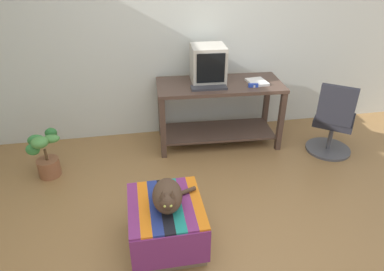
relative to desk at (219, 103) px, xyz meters
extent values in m
plane|color=olive|center=(-0.39, -1.60, -0.53)|extent=(14.00, 14.00, 0.00)
cube|color=silver|center=(-0.39, 0.45, 0.77)|extent=(8.00, 0.10, 2.60)
cube|color=#4C382D|center=(-0.70, -0.23, -0.16)|extent=(0.06, 0.06, 0.74)
cube|color=#4C382D|center=(0.67, -0.31, -0.16)|extent=(0.06, 0.06, 0.74)
cube|color=#4C382D|center=(0.70, 0.23, -0.16)|extent=(0.06, 0.06, 0.74)
cube|color=#4C382D|center=(-0.67, 0.31, -0.16)|extent=(0.06, 0.06, 0.74)
cube|color=#4C382D|center=(0.00, 0.00, -0.38)|extent=(1.37, 0.60, 0.02)
cube|color=#4C382D|center=(0.00, 0.00, 0.23)|extent=(1.49, 0.70, 0.04)
cube|color=#BCB7A8|center=(-0.12, 0.09, 0.26)|extent=(0.28, 0.27, 0.02)
cube|color=#BCB7A8|center=(-0.12, 0.09, 0.46)|extent=(0.40, 0.38, 0.42)
cube|color=black|center=(-0.13, -0.10, 0.47)|extent=(0.31, 0.03, 0.33)
cube|color=#333338|center=(-0.16, -0.13, 0.26)|extent=(0.41, 0.17, 0.02)
cube|color=white|center=(0.43, -0.07, 0.26)|extent=(0.23, 0.26, 0.03)
cube|color=#7A664C|center=(-0.82, -1.55, -0.33)|extent=(0.56, 0.60, 0.40)
cube|color=#7A2D6B|center=(-0.82, -1.88, -0.29)|extent=(0.59, 0.01, 0.32)
cube|color=#7A2D6B|center=(-1.07, -1.55, -0.13)|extent=(0.08, 0.65, 0.02)
cube|color=orange|center=(-0.99, -1.55, -0.13)|extent=(0.08, 0.65, 0.02)
cube|color=navy|center=(-0.91, -1.55, -0.13)|extent=(0.08, 0.65, 0.02)
cube|color=black|center=(-0.82, -1.55, -0.13)|extent=(0.08, 0.65, 0.02)
cube|color=#1E897A|center=(-0.74, -1.55, -0.13)|extent=(0.08, 0.65, 0.02)
cube|color=#7A2D6B|center=(-0.65, -1.55, -0.13)|extent=(0.08, 0.65, 0.02)
cube|color=orange|center=(-0.57, -1.55, -0.13)|extent=(0.08, 0.65, 0.02)
ellipsoid|color=#473323|center=(-0.81, -1.56, -0.02)|extent=(0.26, 0.39, 0.19)
sphere|color=#473323|center=(-0.82, -1.70, 0.03)|extent=(0.13, 0.13, 0.13)
cylinder|color=#473323|center=(-0.70, -1.47, -0.10)|extent=(0.29, 0.14, 0.04)
cone|color=#473323|center=(-0.85, -1.70, 0.11)|extent=(0.05, 0.05, 0.06)
cone|color=#473323|center=(-0.78, -1.71, 0.11)|extent=(0.05, 0.05, 0.06)
sphere|color=#C6D151|center=(-0.84, -1.76, 0.04)|extent=(0.02, 0.02, 0.02)
sphere|color=#C6D151|center=(-0.80, -1.76, 0.04)|extent=(0.02, 0.02, 0.02)
cylinder|color=brown|center=(-1.96, -0.37, -0.43)|extent=(0.23, 0.23, 0.20)
cylinder|color=brown|center=(-1.96, -0.37, -0.27)|extent=(0.03, 0.03, 0.13)
ellipsoid|color=#4C8E42|center=(-1.87, -0.37, -0.09)|extent=(0.18, 0.12, 0.08)
ellipsoid|color=#2D7033|center=(-1.89, -0.24, -0.09)|extent=(0.13, 0.10, 0.11)
ellipsoid|color=#38843D|center=(-2.04, -0.30, -0.13)|extent=(0.18, 0.10, 0.13)
ellipsoid|color=#38843D|center=(-2.04, -0.47, -0.14)|extent=(0.14, 0.09, 0.13)
ellipsoid|color=#4C8E42|center=(-1.95, -0.49, -0.05)|extent=(0.17, 0.15, 0.11)
cylinder|color=#4C4C51|center=(1.27, -0.44, -0.52)|extent=(0.52, 0.52, 0.03)
cylinder|color=#4C4C51|center=(1.27, -0.44, -0.33)|extent=(0.05, 0.05, 0.34)
cube|color=black|center=(1.27, -0.44, -0.12)|extent=(0.59, 0.59, 0.08)
cube|color=black|center=(1.15, -0.59, 0.14)|extent=(0.34, 0.28, 0.44)
cube|color=#2342B7|center=(0.34, -0.18, 0.27)|extent=(0.11, 0.05, 0.04)
camera|label=1|loc=(-0.99, -3.65, 1.69)|focal=32.31mm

